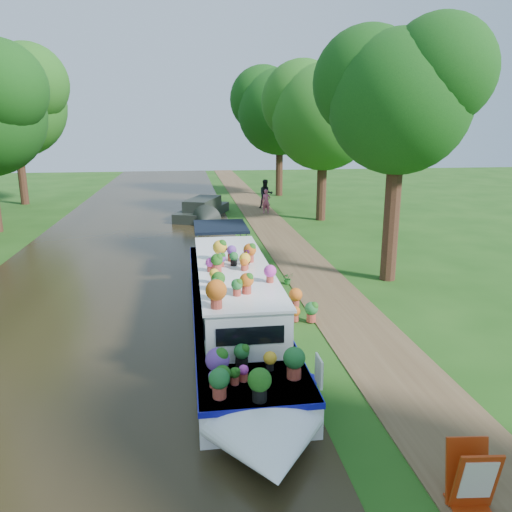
% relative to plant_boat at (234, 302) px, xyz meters
% --- Properties ---
extents(ground, '(100.00, 100.00, 0.00)m').
position_rel_plant_boat_xyz_m(ground, '(2.25, 1.00, -0.85)').
color(ground, '#194511').
rests_on(ground, ground).
extents(canal_water, '(10.00, 100.00, 0.02)m').
position_rel_plant_boat_xyz_m(canal_water, '(-3.75, 1.00, -0.84)').
color(canal_water, black).
rests_on(canal_water, ground).
extents(towpath, '(2.20, 100.00, 0.03)m').
position_rel_plant_boat_xyz_m(towpath, '(3.45, 1.00, -0.84)').
color(towpath, brown).
rests_on(towpath, ground).
extents(plant_boat, '(2.29, 13.52, 2.27)m').
position_rel_plant_boat_xyz_m(plant_boat, '(0.00, 0.00, 0.00)').
color(plant_boat, white).
rests_on(plant_boat, canal_water).
extents(tree_near_overhang, '(5.52, 5.28, 8.99)m').
position_rel_plant_boat_xyz_m(tree_near_overhang, '(6.04, 4.06, 5.75)').
color(tree_near_overhang, '#341B11').
rests_on(tree_near_overhang, ground).
extents(tree_near_mid, '(6.90, 6.60, 9.40)m').
position_rel_plant_boat_xyz_m(tree_near_mid, '(6.73, 16.08, 5.58)').
color(tree_near_mid, '#341B11').
rests_on(tree_near_mid, ground).
extents(tree_near_far, '(7.59, 7.26, 10.30)m').
position_rel_plant_boat_xyz_m(tree_near_far, '(6.23, 27.08, 6.20)').
color(tree_near_far, '#341B11').
rests_on(tree_near_far, ground).
extents(tree_far_d, '(8.05, 7.70, 10.85)m').
position_rel_plant_boat_xyz_m(tree_far_d, '(-12.77, 25.09, 6.55)').
color(tree_far_d, '#341B11').
rests_on(tree_far_d, ground).
extents(second_boat, '(3.67, 6.67, 1.21)m').
position_rel_plant_boat_xyz_m(second_boat, '(-0.24, 17.58, -0.36)').
color(second_boat, black).
rests_on(second_boat, canal_water).
extents(sandwich_board, '(0.65, 0.56, 1.01)m').
position_rel_plant_boat_xyz_m(sandwich_board, '(2.80, -7.02, -0.37)').
color(sandwich_board, '#AB300C').
rests_on(sandwich_board, towpath).
extents(pedestrian_pink, '(0.62, 0.48, 1.52)m').
position_rel_plant_boat_xyz_m(pedestrian_pink, '(3.86, 18.66, -0.06)').
color(pedestrian_pink, '#EB617D').
rests_on(pedestrian_pink, towpath).
extents(pedestrian_dark, '(0.95, 0.74, 1.95)m').
position_rel_plant_boat_xyz_m(pedestrian_dark, '(4.15, 20.61, 0.15)').
color(pedestrian_dark, black).
rests_on(pedestrian_dark, towpath).
extents(verge_plant, '(0.40, 0.35, 0.43)m').
position_rel_plant_boat_xyz_m(verge_plant, '(2.30, 3.95, -0.64)').
color(verge_plant, '#206B22').
rests_on(verge_plant, ground).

